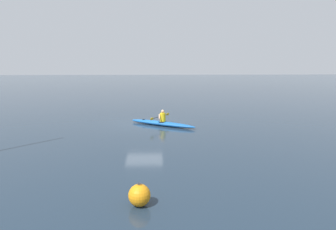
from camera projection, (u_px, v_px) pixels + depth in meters
name	position (u px, v px, depth m)	size (l,w,h in m)	color
ground_plane	(144.00, 124.00, 19.95)	(160.00, 160.00, 0.00)	#1E2D3D
kayak	(162.00, 123.00, 19.44)	(4.39, 3.07, 0.29)	#1959A5
kayaker	(162.00, 117.00, 19.34)	(1.31, 2.05, 0.77)	yellow
mooring_buoy_channel_marker	(139.00, 195.00, 8.54)	(0.65, 0.65, 0.69)	orange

